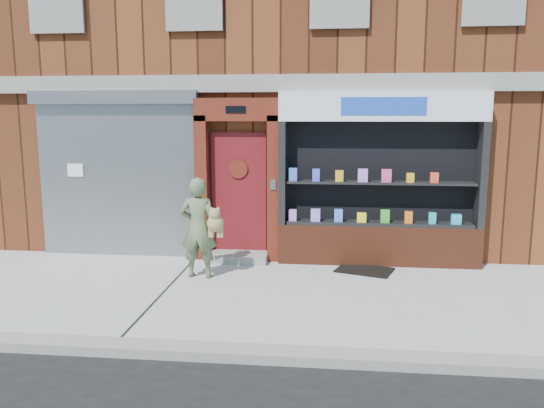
# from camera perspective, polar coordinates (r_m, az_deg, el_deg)

# --- Properties ---
(ground) EXTENTS (80.00, 80.00, 0.00)m
(ground) POSITION_cam_1_polar(r_m,az_deg,el_deg) (7.93, -0.46, -9.60)
(ground) COLOR #9E9E99
(ground) RESTS_ON ground
(curb) EXTENTS (60.00, 0.30, 0.12)m
(curb) POSITION_cam_1_polar(r_m,az_deg,el_deg) (5.94, -2.90, -15.79)
(curb) COLOR gray
(curb) RESTS_ON ground
(building) EXTENTS (12.00, 8.16, 8.00)m
(building) POSITION_cam_1_polar(r_m,az_deg,el_deg) (13.55, 2.50, 15.42)
(building) COLOR #4B2111
(building) RESTS_ON ground
(shutter_bay) EXTENTS (3.10, 0.30, 3.04)m
(shutter_bay) POSITION_cam_1_polar(r_m,az_deg,el_deg) (10.18, -16.27, 4.16)
(shutter_bay) COLOR gray
(shutter_bay) RESTS_ON ground
(red_door_bay) EXTENTS (1.52, 0.58, 2.90)m
(red_door_bay) POSITION_cam_1_polar(r_m,az_deg,el_deg) (9.52, -3.69, 2.60)
(red_door_bay) COLOR #4E170D
(red_door_bay) RESTS_ON ground
(pharmacy_bay) EXTENTS (3.50, 0.41, 3.00)m
(pharmacy_bay) POSITION_cam_1_polar(r_m,az_deg,el_deg) (9.39, 11.46, 1.81)
(pharmacy_bay) COLOR maroon
(pharmacy_bay) RESTS_ON ground
(woman) EXTENTS (0.73, 0.41, 1.63)m
(woman) POSITION_cam_1_polar(r_m,az_deg,el_deg) (8.58, -7.78, -2.51)
(woman) COLOR #5A6A46
(woman) RESTS_ON ground
(doormat) EXTENTS (1.07, 0.90, 0.02)m
(doormat) POSITION_cam_1_polar(r_m,az_deg,el_deg) (9.18, 9.93, -7.01)
(doormat) COLOR black
(doormat) RESTS_ON ground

